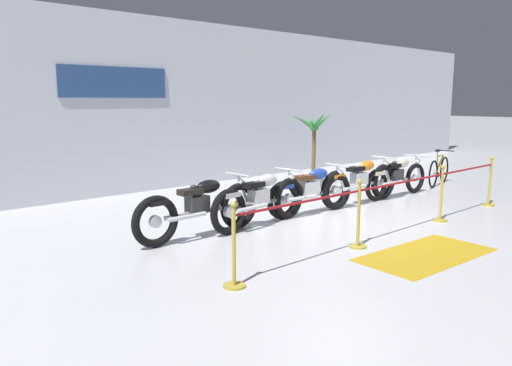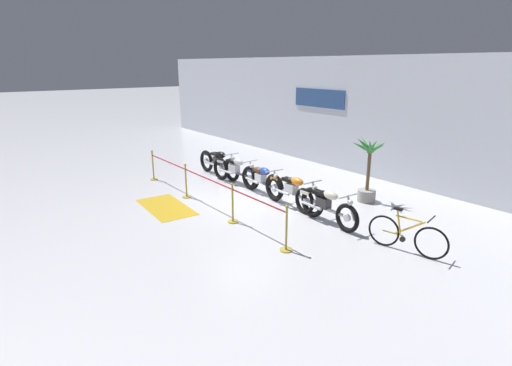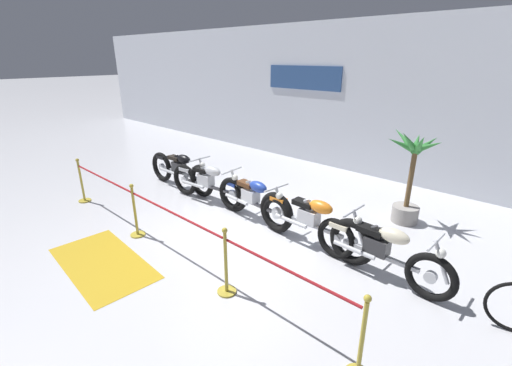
% 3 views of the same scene
% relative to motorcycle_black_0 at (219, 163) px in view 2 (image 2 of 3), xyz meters
% --- Properties ---
extents(ground_plane, '(120.00, 120.00, 0.00)m').
position_rel_motorcycle_black_0_xyz_m(ground_plane, '(2.66, -0.72, -0.49)').
color(ground_plane, silver).
extents(back_wall, '(28.00, 0.29, 4.20)m').
position_rel_motorcycle_black_0_xyz_m(back_wall, '(2.65, 4.40, 1.61)').
color(back_wall, silver).
rests_on(back_wall, ground).
extents(motorcycle_black_0, '(2.49, 0.62, 0.98)m').
position_rel_motorcycle_black_0_xyz_m(motorcycle_black_0, '(0.00, 0.00, 0.00)').
color(motorcycle_black_0, black).
rests_on(motorcycle_black_0, ground).
extents(motorcycle_silver_1, '(2.35, 0.62, 0.97)m').
position_rel_motorcycle_black_0_xyz_m(motorcycle_silver_1, '(1.23, -0.12, -0.01)').
color(motorcycle_silver_1, black).
rests_on(motorcycle_silver_1, ground).
extents(motorcycle_blue_2, '(2.17, 0.62, 0.94)m').
position_rel_motorcycle_black_0_xyz_m(motorcycle_blue_2, '(2.61, -0.08, -0.02)').
color(motorcycle_blue_2, black).
rests_on(motorcycle_blue_2, ground).
extents(motorcycle_orange_3, '(2.44, 0.62, 0.98)m').
position_rel_motorcycle_black_0_xyz_m(motorcycle_orange_3, '(4.11, -0.15, -0.01)').
color(motorcycle_orange_3, black).
rests_on(motorcycle_orange_3, ground).
extents(motorcycle_cream_4, '(2.25, 0.62, 0.94)m').
position_rel_motorcycle_black_0_xyz_m(motorcycle_cream_4, '(5.40, -0.22, -0.02)').
color(motorcycle_cream_4, black).
rests_on(motorcycle_cream_4, ground).
extents(bicycle, '(1.70, 0.55, 0.96)m').
position_rel_motorcycle_black_0_xyz_m(bicycle, '(7.63, -0.07, -0.11)').
color(bicycle, black).
rests_on(bicycle, ground).
extents(potted_palm_left_of_row, '(1.08, 0.97, 2.00)m').
position_rel_motorcycle_black_0_xyz_m(potted_palm_left_of_row, '(4.98, 1.99, 0.46)').
color(potted_palm_left_of_row, gray).
rests_on(potted_palm_left_of_row, ground).
extents(stanchion_far_left, '(7.12, 0.28, 1.05)m').
position_rel_motorcycle_black_0_xyz_m(stanchion_far_left, '(1.26, -2.07, 0.21)').
color(stanchion_far_left, gold).
rests_on(stanchion_far_left, ground).
extents(stanchion_mid_left, '(0.28, 0.28, 1.05)m').
position_rel_motorcycle_black_0_xyz_m(stanchion_mid_left, '(1.45, -2.07, -0.13)').
color(stanchion_mid_left, gold).
rests_on(stanchion_mid_left, ground).
extents(stanchion_mid_right, '(0.28, 0.28, 1.05)m').
position_rel_motorcycle_black_0_xyz_m(stanchion_mid_right, '(3.96, -2.07, -0.13)').
color(stanchion_mid_right, gold).
rests_on(stanchion_mid_right, ground).
extents(stanchion_far_right, '(0.28, 0.28, 1.05)m').
position_rel_motorcycle_black_0_xyz_m(stanchion_far_right, '(6.02, -2.07, -0.13)').
color(stanchion_far_right, gold).
rests_on(stanchion_far_right, ground).
extents(floor_banner, '(2.23, 1.20, 0.01)m').
position_rel_motorcycle_black_0_xyz_m(floor_banner, '(1.88, -2.96, -0.48)').
color(floor_banner, '#B78E19').
rests_on(floor_banner, ground).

